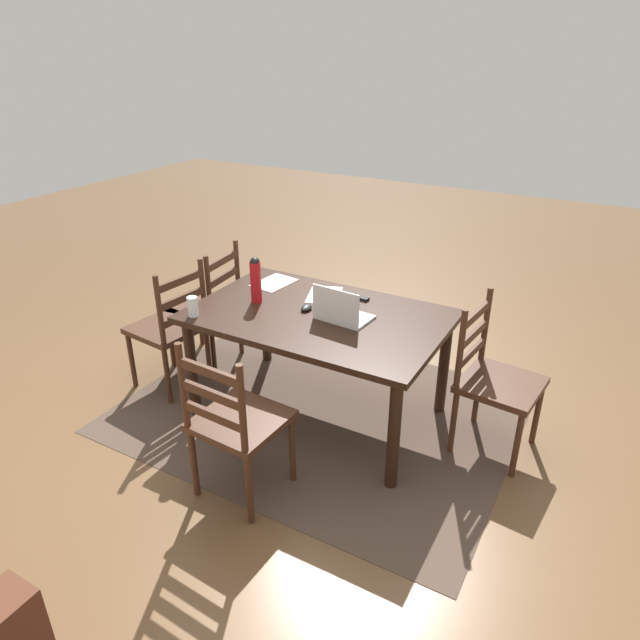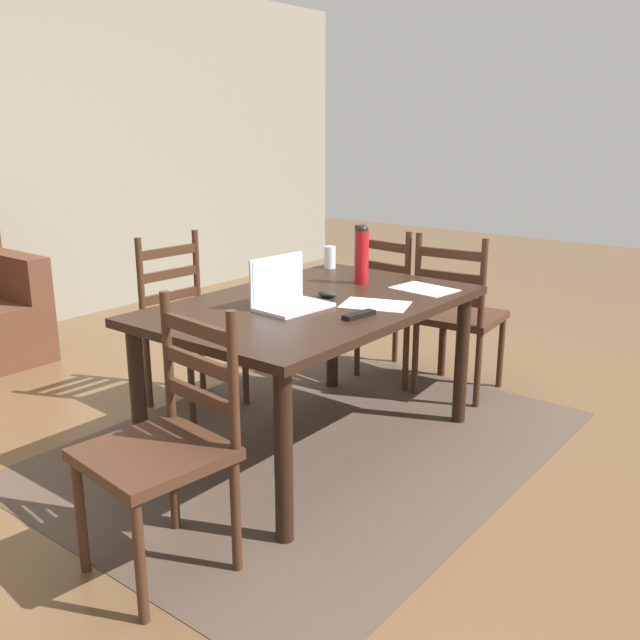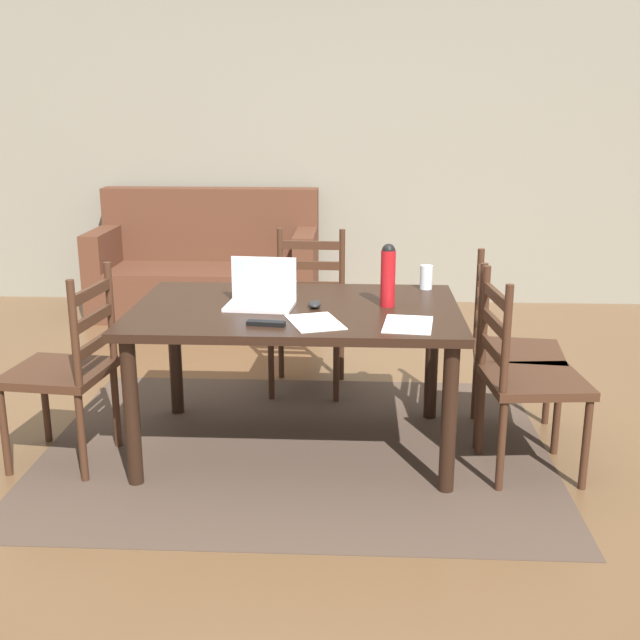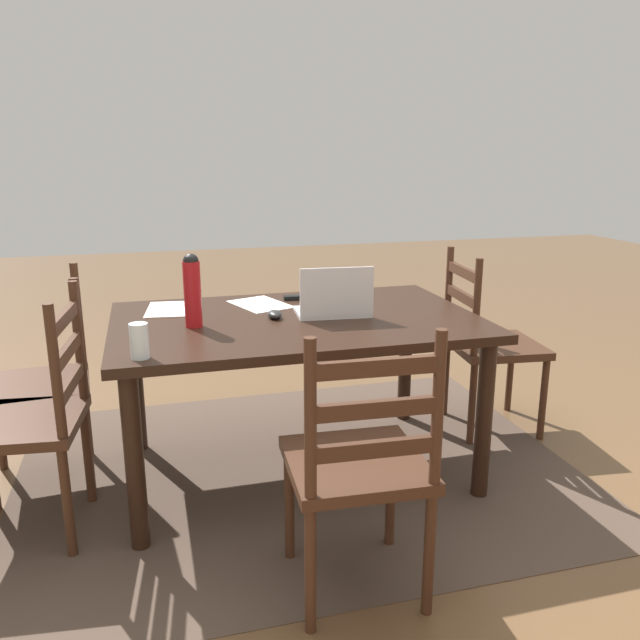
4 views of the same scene
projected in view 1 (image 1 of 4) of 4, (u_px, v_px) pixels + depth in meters
ground_plane at (319, 411)px, 3.86m from camera, size 14.00×14.00×0.00m
area_rug at (319, 411)px, 3.86m from camera, size 2.51×1.94×0.01m
dining_table at (319, 326)px, 3.58m from camera, size 1.57×1.00×0.73m
chair_right_far at (170, 328)px, 3.97m from camera, size 0.49×0.49×0.95m
chair_left_near at (495, 381)px, 3.35m from camera, size 0.49×0.49×0.95m
chair_right_near at (208, 307)px, 4.29m from camera, size 0.48×0.48×0.95m
chair_far_head at (236, 423)px, 2.97m from camera, size 0.46×0.46×0.95m
laptop at (341, 312)px, 3.42m from camera, size 0.34×0.25×0.23m
water_bottle at (256, 279)px, 3.64m from camera, size 0.07×0.07×0.30m
drinking_glass at (193, 307)px, 3.48m from camera, size 0.07×0.07×0.13m
computer_mouse at (306, 308)px, 3.58m from camera, size 0.06×0.10×0.03m
tv_remote at (357, 297)px, 3.75m from camera, size 0.17×0.07×0.02m
paper_stack_left at (274, 283)px, 4.00m from camera, size 0.24×0.32×0.00m
paper_stack_right at (324, 295)px, 3.80m from camera, size 0.30×0.35×0.00m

